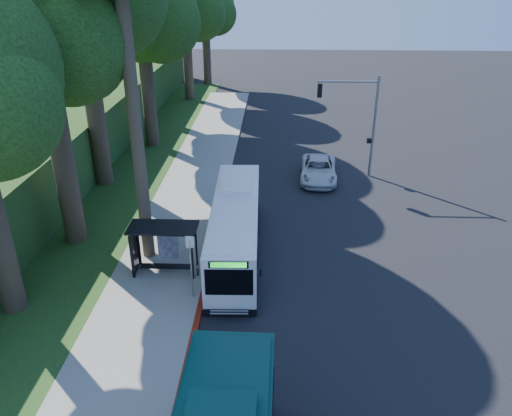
{
  "coord_description": "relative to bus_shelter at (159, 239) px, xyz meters",
  "views": [
    {
      "loc": [
        -1.87,
        -23.14,
        13.33
      ],
      "look_at": [
        -2.85,
        1.0,
        1.65
      ],
      "focal_mm": 35.0,
      "sensor_mm": 36.0,
      "label": 1
    }
  ],
  "objects": [
    {
      "name": "tree_4",
      "position": [
        -4.14,
        34.84,
        7.92
      ],
      "size": [
        8.4,
        8.0,
        14.14
      ],
      "color": "#382B1E",
      "rests_on": "ground"
    },
    {
      "name": "stop_sign_pole",
      "position": [
        1.86,
        -2.14,
        0.28
      ],
      "size": [
        0.35,
        0.06,
        3.17
      ],
      "color": "gray",
      "rests_on": "ground"
    },
    {
      "name": "red_curb",
      "position": [
        2.26,
        -1.14,
        -1.74
      ],
      "size": [
        0.25,
        30.0,
        0.13
      ],
      "primitive_type": "cube",
      "color": "maroon",
      "rests_on": "ground"
    },
    {
      "name": "bus_shelter",
      "position": [
        0.0,
        0.0,
        0.0
      ],
      "size": [
        3.2,
        1.51,
        2.55
      ],
      "color": "black",
      "rests_on": "ground"
    },
    {
      "name": "tree_2",
      "position": [
        -4.64,
        18.84,
        8.67
      ],
      "size": [
        8.82,
        8.4,
        15.12
      ],
      "color": "#382B1E",
      "rests_on": "ground"
    },
    {
      "name": "traffic_signal_pole",
      "position": [
        11.04,
        12.86,
        2.62
      ],
      "size": [
        4.1,
        0.3,
        7.0
      ],
      "color": "gray",
      "rests_on": "ground"
    },
    {
      "name": "pickup",
      "position": [
        8.41,
        12.06,
        -1.08
      ],
      "size": [
        2.77,
        5.4,
        1.46
      ],
      "primitive_type": "imported",
      "rotation": [
        0.0,
        0.0,
        -0.07
      ],
      "color": "silver",
      "rests_on": "ground"
    },
    {
      "name": "white_bus",
      "position": [
        3.45,
        2.01,
        -0.26
      ],
      "size": [
        2.56,
        10.71,
        3.18
      ],
      "rotation": [
        0.0,
        0.0,
        0.03
      ],
      "color": "white",
      "rests_on": "ground"
    },
    {
      "name": "grass_verge",
      "position": [
        -5.74,
        7.86,
        -1.78
      ],
      "size": [
        8.0,
        70.0,
        0.06
      ],
      "primitive_type": "cube",
      "color": "#234719",
      "rests_on": "ground"
    },
    {
      "name": "tree_0",
      "position": [
        -5.14,
        2.84,
        9.4
      ],
      "size": [
        8.4,
        8.0,
        15.7
      ],
      "color": "#382B1E",
      "rests_on": "ground"
    },
    {
      "name": "ground",
      "position": [
        7.26,
        2.86,
        -1.81
      ],
      "size": [
        140.0,
        140.0,
        0.0
      ],
      "primitive_type": "plane",
      "color": "black",
      "rests_on": "ground"
    },
    {
      "name": "sidewalk",
      "position": [
        -0.04,
        2.86,
        -1.75
      ],
      "size": [
        4.5,
        70.0,
        0.12
      ],
      "primitive_type": "cube",
      "color": "gray",
      "rests_on": "ground"
    },
    {
      "name": "tree_5",
      "position": [
        -3.16,
        42.84,
        7.16
      ],
      "size": [
        7.35,
        7.0,
        12.86
      ],
      "color": "#382B1E",
      "rests_on": "ground"
    }
  ]
}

